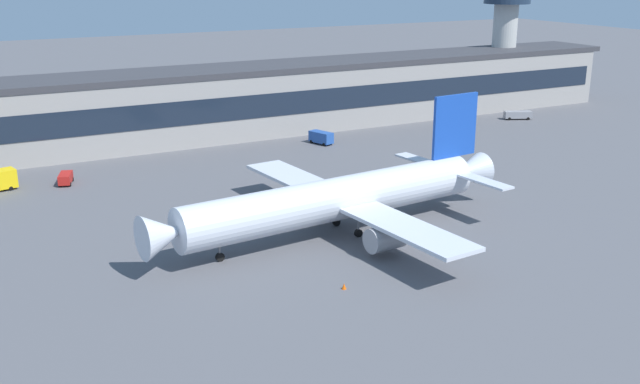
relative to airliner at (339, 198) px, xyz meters
The scene contains 8 objects.
ground_plane 10.38m from the airliner, 19.64° to the left, with size 600.00×600.00×0.00m, color #56565B.
terminal_building 64.31m from the airliner, 82.35° to the left, with size 203.03×16.51×14.64m.
airliner is the anchor object (origin of this frame).
control_tower 110.96m from the airliner, 37.50° to the left, with size 11.89×11.89×31.64m.
belt_loader 89.29m from the airliner, 31.97° to the left, with size 6.65×4.51×1.95m.
crew_van 52.43m from the airliner, 64.54° to the left, with size 3.67×5.62×2.55m.
follow_me_car 51.32m from the airliner, 124.70° to the left, with size 3.15×4.77×1.85m.
traffic_cone_0 18.81m from the airliner, 117.59° to the right, with size 0.56×0.56×0.70m, color #F2590C.
Camera 1 is at (-55.53, -85.84, 35.67)m, focal length 41.27 mm.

